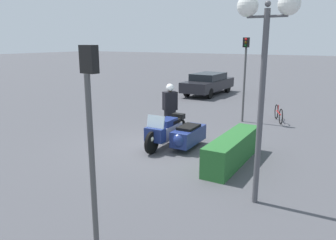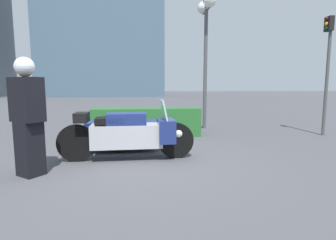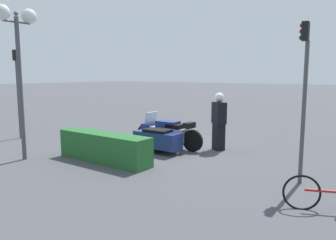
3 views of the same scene
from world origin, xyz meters
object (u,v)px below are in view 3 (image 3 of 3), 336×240
at_px(hedge_bush_curbside, 104,147).
at_px(twin_lamp_post, 17,36).
at_px(police_motorcycle, 160,135).
at_px(traffic_light_far, 304,80).
at_px(bicycle_parked, 331,195).
at_px(officer_rider, 219,120).
at_px(traffic_light_near, 18,81).

xyz_separation_m(hedge_bush_curbside, twin_lamp_post, (2.03, 1.23, 3.13)).
bearing_deg(police_motorcycle, twin_lamp_post, 52.36).
relative_size(hedge_bush_curbside, traffic_light_far, 0.86).
height_order(hedge_bush_curbside, bicycle_parked, hedge_bush_curbside).
height_order(officer_rider, hedge_bush_curbside, officer_rider).
bearing_deg(traffic_light_far, hedge_bush_curbside, 8.62).
xyz_separation_m(police_motorcycle, traffic_light_near, (5.60, 1.62, 1.74)).
bearing_deg(bicycle_parked, twin_lamp_post, -14.28).
bearing_deg(twin_lamp_post, officer_rider, -131.96).
distance_m(hedge_bush_curbside, traffic_light_near, 5.50).
distance_m(police_motorcycle, traffic_light_near, 6.08).
distance_m(police_motorcycle, twin_lamp_post, 5.13).
xyz_separation_m(police_motorcycle, traffic_light_far, (-4.57, 0.77, 1.86)).
bearing_deg(officer_rider, police_motorcycle, -16.63).
distance_m(police_motorcycle, bicycle_parked, 5.87).
height_order(officer_rider, traffic_light_near, traffic_light_near).
bearing_deg(bicycle_parked, police_motorcycle, -44.01).
distance_m(officer_rider, traffic_light_far, 3.83).
bearing_deg(twin_lamp_post, traffic_light_near, -28.41).
bearing_deg(police_motorcycle, traffic_light_near, 15.10).
bearing_deg(hedge_bush_curbside, traffic_light_near, -5.12).
distance_m(traffic_light_near, traffic_light_far, 10.21).
distance_m(officer_rider, bicycle_parked, 5.14).
relative_size(officer_rider, twin_lamp_post, 0.44).
xyz_separation_m(twin_lamp_post, bicycle_parked, (-7.93, -1.20, -3.21)).
relative_size(officer_rider, traffic_light_far, 0.52).
bearing_deg(officer_rider, twin_lamp_post, -4.98).
height_order(police_motorcycle, bicycle_parked, police_motorcycle).
bearing_deg(bicycle_parked, traffic_light_far, -79.13).
relative_size(hedge_bush_curbside, bicycle_parked, 2.00).
relative_size(twin_lamp_post, traffic_light_near, 1.28).
xyz_separation_m(traffic_light_near, traffic_light_far, (-10.17, -0.85, 0.12)).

